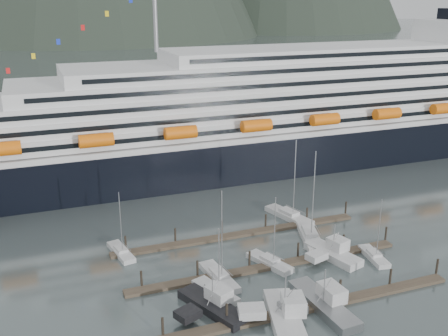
{
  "coord_description": "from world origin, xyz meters",
  "views": [
    {
      "loc": [
        -39.16,
        -66.43,
        42.88
      ],
      "look_at": [
        -5.72,
        22.0,
        11.6
      ],
      "focal_mm": 42.0,
      "sensor_mm": 36.0,
      "label": 1
    }
  ],
  "objects": [
    {
      "name": "cruise_ship",
      "position": [
        30.03,
        54.94,
        12.04
      ],
      "size": [
        210.0,
        30.4,
        50.3
      ],
      "color": "black",
      "rests_on": "ground"
    },
    {
      "name": "sailboat_h",
      "position": [
        13.19,
        -0.48,
        0.39
      ],
      "size": [
        3.3,
        7.98,
        11.59
      ],
      "rotation": [
        0.0,
        0.0,
        1.43
      ],
      "color": "#B8B8B8",
      "rests_on": "ground"
    },
    {
      "name": "dock_near",
      "position": [
        -4.93,
        -9.95,
        0.31
      ],
      "size": [
        48.18,
        2.28,
        3.2
      ],
      "color": "#48392E",
      "rests_on": "ground"
    },
    {
      "name": "sailboat_g",
      "position": [
        7.55,
        19.99,
        0.45
      ],
      "size": [
        5.95,
        11.98,
        17.12
      ],
      "rotation": [
        0.0,
        0.0,
        1.85
      ],
      "color": "#B8B8B8",
      "rests_on": "ground"
    },
    {
      "name": "dock_mid",
      "position": [
        -4.93,
        3.05,
        0.31
      ],
      "size": [
        48.18,
        2.28,
        3.2
      ],
      "color": "#48392E",
      "rests_on": "ground"
    },
    {
      "name": "trawler_c",
      "position": [
        -2.94,
        -10.51,
        0.89
      ],
      "size": [
        9.82,
        13.89,
        6.97
      ],
      "rotation": [
        0.0,
        0.0,
        1.65
      ],
      "color": "gray",
      "rests_on": "ground"
    },
    {
      "name": "sailboat_c",
      "position": [
        -4.45,
        3.82,
        0.41
      ],
      "size": [
        5.39,
        9.28,
        12.8
      ],
      "rotation": [
        0.0,
        0.0,
        1.92
      ],
      "color": "#B8B8B8",
      "rests_on": "ground"
    },
    {
      "name": "sailboat_a",
      "position": [
        -16.03,
        -1.58,
        0.41
      ],
      "size": [
        5.25,
        9.13,
        11.67
      ],
      "rotation": [
        0.0,
        0.0,
        1.9
      ],
      "color": "#B8B8B8",
      "rests_on": "ground"
    },
    {
      "name": "sailboat_d",
      "position": [
        6.82,
        10.35,
        0.46
      ],
      "size": [
        6.62,
        12.92,
        17.76
      ],
      "rotation": [
        0.0,
        0.0,
        1.27
      ],
      "color": "#B8B8B8",
      "rests_on": "ground"
    },
    {
      "name": "trawler_b",
      "position": [
        -9.51,
        -11.14,
        0.97
      ],
      "size": [
        10.03,
        12.6,
        7.82
      ],
      "rotation": [
        0.0,
        0.0,
        1.3
      ],
      "color": "#B8B8B8",
      "rests_on": "ground"
    },
    {
      "name": "sailboat_e",
      "position": [
        -27.0,
        16.39,
        0.39
      ],
      "size": [
        3.73,
        8.77,
        12.18
      ],
      "rotation": [
        0.0,
        0.0,
        1.75
      ],
      "color": "#B8B8B8",
      "rests_on": "ground"
    },
    {
      "name": "dock_far",
      "position": [
        -4.93,
        16.05,
        0.31
      ],
      "size": [
        48.18,
        2.28,
        3.2
      ],
      "color": "#48392E",
      "rests_on": "ground"
    },
    {
      "name": "sailboat_b",
      "position": [
        -14.02,
        2.28,
        0.44
      ],
      "size": [
        3.66,
        10.34,
        15.87
      ],
      "rotation": [
        0.0,
        0.0,
        1.67
      ],
      "color": "#B8B8B8",
      "rests_on": "ground"
    },
    {
      "name": "ground",
      "position": [
        0.0,
        0.0,
        0.0
      ],
      "size": [
        1600.0,
        1600.0,
        0.0
      ],
      "primitive_type": "plane",
      "color": "#475453",
      "rests_on": "ground"
    },
    {
      "name": "trawler_e",
      "position": [
        6.7,
        2.28,
        0.89
      ],
      "size": [
        8.88,
        11.15,
        6.88
      ],
      "rotation": [
        0.0,
        0.0,
        1.84
      ],
      "color": "#B8B8B8",
      "rests_on": "ground"
    },
    {
      "name": "trawler_a",
      "position": [
        -17.92,
        -5.37,
        0.86
      ],
      "size": [
        9.97,
        12.33,
        6.56
      ],
      "rotation": [
        0.0,
        0.0,
        1.96
      ],
      "color": "black",
      "rests_on": "ground"
    }
  ]
}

